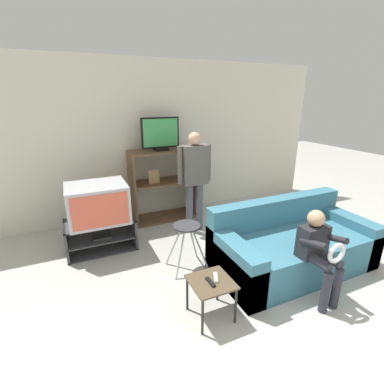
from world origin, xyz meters
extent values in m
cube|color=silver|center=(0.00, 3.60, 1.30)|extent=(6.40, 0.06, 2.60)
cube|color=#38383D|center=(-1.11, 2.65, 0.01)|extent=(0.91, 0.52, 0.02)
cube|color=#38383D|center=(-1.11, 2.65, 0.19)|extent=(0.88, 0.52, 0.02)
cube|color=#38383D|center=(-1.11, 2.65, 0.42)|extent=(0.91, 0.52, 0.02)
cube|color=#38383D|center=(-1.55, 2.65, 0.22)|extent=(0.03, 0.52, 0.43)
cube|color=#38383D|center=(-0.67, 2.65, 0.22)|extent=(0.03, 0.52, 0.43)
cube|color=black|center=(-1.11, 2.58, 0.23)|extent=(0.24, 0.28, 0.05)
cube|color=#B2B2B7|center=(-1.11, 2.65, 0.69)|extent=(0.76, 0.65, 0.51)
cube|color=#D8593F|center=(-1.11, 2.33, 0.69)|extent=(0.68, 0.01, 0.43)
cube|color=brown|center=(-0.51, 3.28, 0.60)|extent=(0.03, 0.48, 1.20)
cube|color=brown|center=(0.57, 3.28, 0.60)|extent=(0.03, 0.48, 1.20)
cube|color=brown|center=(0.03, 3.28, 0.02)|extent=(1.05, 0.48, 0.03)
cube|color=brown|center=(0.03, 3.28, 0.66)|extent=(1.05, 0.48, 0.03)
cube|color=brown|center=(0.03, 3.28, 1.18)|extent=(1.05, 0.48, 0.03)
cube|color=#9E7A4C|center=(-0.16, 3.21, 0.78)|extent=(0.18, 0.04, 0.22)
cube|color=black|center=(0.00, 3.29, 1.22)|extent=(0.22, 0.20, 0.04)
cube|color=black|center=(0.00, 3.29, 1.47)|extent=(0.62, 0.04, 0.48)
cube|color=#3FA559|center=(0.00, 3.27, 1.47)|extent=(0.57, 0.01, 0.43)
cylinder|color=#B7B7BC|center=(-0.34, 1.63, 0.28)|extent=(0.20, 0.15, 0.57)
cylinder|color=#B7B7BC|center=(-0.08, 1.63, 0.28)|extent=(0.20, 0.15, 0.57)
cylinder|color=#B7B7BC|center=(-0.34, 1.85, 0.28)|extent=(0.20, 0.15, 0.57)
cylinder|color=#B7B7BC|center=(-0.08, 1.85, 0.28)|extent=(0.20, 0.15, 0.57)
cylinder|color=#333338|center=(-0.21, 1.74, 0.57)|extent=(0.33, 0.33, 0.02)
cube|color=brown|center=(-0.32, 0.90, 0.39)|extent=(0.39, 0.39, 0.02)
cylinder|color=black|center=(-0.49, 0.73, 0.19)|extent=(0.02, 0.02, 0.38)
cylinder|color=black|center=(-0.15, 0.73, 0.19)|extent=(0.02, 0.02, 0.38)
cylinder|color=black|center=(-0.49, 1.07, 0.19)|extent=(0.02, 0.02, 0.38)
cylinder|color=black|center=(-0.15, 1.07, 0.19)|extent=(0.02, 0.02, 0.38)
cube|color=black|center=(-0.34, 0.88, 0.41)|extent=(0.04, 0.15, 0.02)
cube|color=silver|center=(-0.26, 0.92, 0.41)|extent=(0.09, 0.15, 0.02)
cube|color=teal|center=(0.98, 1.21, 0.22)|extent=(1.94, 0.93, 0.44)
cube|color=teal|center=(0.98, 1.57, 0.62)|extent=(1.94, 0.20, 0.35)
cube|color=teal|center=(0.12, 1.21, 0.28)|extent=(0.22, 0.93, 0.56)
cube|color=teal|center=(1.83, 1.21, 0.28)|extent=(0.22, 0.93, 0.56)
cylinder|color=#4C4C56|center=(0.22, 2.64, 0.39)|extent=(0.11, 0.11, 0.77)
cylinder|color=#4C4C56|center=(0.39, 2.64, 0.39)|extent=(0.11, 0.11, 0.77)
cube|color=#5B5651|center=(0.30, 2.64, 1.06)|extent=(0.38, 0.20, 0.58)
cylinder|color=#5B5651|center=(0.08, 2.64, 1.08)|extent=(0.08, 0.08, 0.55)
cylinder|color=#5B5651|center=(0.53, 2.64, 1.08)|extent=(0.08, 0.08, 0.55)
sphere|color=#DBAD89|center=(0.30, 2.64, 1.45)|extent=(0.19, 0.19, 0.19)
cylinder|color=#2D2D38|center=(0.72, 0.50, 0.22)|extent=(0.08, 0.08, 0.44)
cylinder|color=#2D2D38|center=(0.87, 0.50, 0.22)|extent=(0.08, 0.08, 0.44)
cylinder|color=#2D2D38|center=(0.72, 0.65, 0.49)|extent=(0.09, 0.30, 0.09)
cylinder|color=#2D2D38|center=(0.87, 0.65, 0.49)|extent=(0.09, 0.30, 0.09)
cube|color=#232328|center=(0.79, 0.80, 0.61)|extent=(0.30, 0.17, 0.34)
cylinder|color=#232328|center=(0.66, 0.67, 0.68)|extent=(0.06, 0.31, 0.14)
cylinder|color=#232328|center=(0.93, 0.67, 0.68)|extent=(0.06, 0.31, 0.14)
sphere|color=tan|center=(0.79, 0.80, 0.87)|extent=(0.17, 0.17, 0.17)
torus|color=white|center=(0.79, 0.51, 0.63)|extent=(0.21, 0.04, 0.21)
camera|label=1|loc=(-1.37, -1.00, 2.02)|focal=26.00mm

